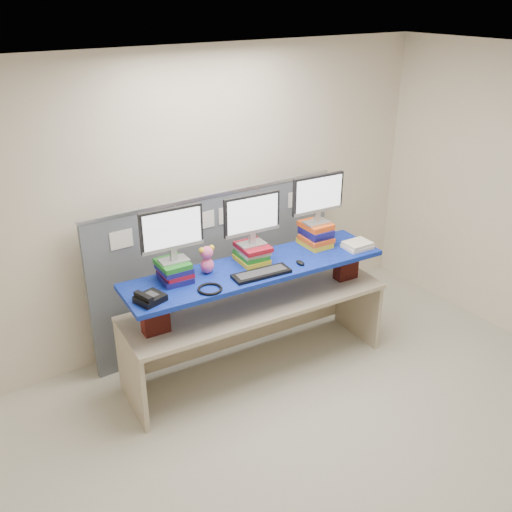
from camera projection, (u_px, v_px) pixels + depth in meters
room at (347, 280)px, 3.92m from camera, size 5.00×4.00×2.80m
cubicle_partition at (219, 267)px, 5.52m from camera, size 2.60×0.06×1.53m
desk at (256, 314)px, 5.09m from camera, size 2.43×0.86×0.73m
brick_pier_left at (155, 316)px, 4.50m from camera, size 0.22×0.13×0.29m
brick_pier_right at (346, 264)px, 5.35m from camera, size 0.22×0.13×0.29m
blue_board at (256, 269)px, 4.89m from camera, size 2.35×0.74×0.04m
book_stack_left at (174, 271)px, 4.63m from camera, size 0.26×0.30×0.17m
book_stack_center at (252, 253)px, 4.95m from camera, size 0.28×0.33×0.15m
book_stack_right at (316, 234)px, 5.25m from camera, size 0.25×0.31×0.22m
monitor_left at (172, 232)px, 4.48m from camera, size 0.52×0.16×0.45m
monitor_center at (252, 217)px, 4.81m from camera, size 0.52×0.16×0.45m
monitor_right at (318, 196)px, 5.09m from camera, size 0.52×0.16×0.45m
keyboard at (261, 273)px, 4.73m from camera, size 0.51×0.21×0.03m
mouse at (300, 263)px, 4.92m from camera, size 0.06×0.10×0.03m
desk_phone at (149, 298)px, 4.32m from camera, size 0.24×0.23×0.09m
headset at (210, 289)px, 4.50m from camera, size 0.23×0.23×0.02m
plush_toy at (207, 259)px, 4.72m from camera, size 0.14×0.11×0.24m
binder_stack at (357, 245)px, 5.22m from camera, size 0.25×0.20×0.06m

